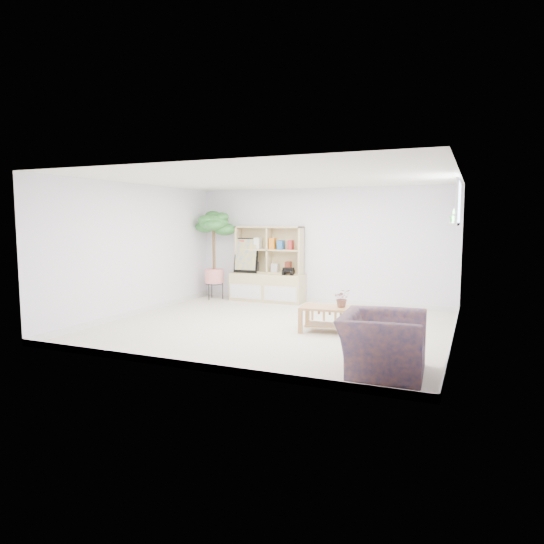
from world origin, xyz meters
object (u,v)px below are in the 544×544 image
at_px(storage_unit, 267,264).
at_px(armchair, 382,339).
at_px(coffee_table, 332,319).
at_px(floor_tree, 214,255).

height_order(storage_unit, armchair, storage_unit).
distance_m(coffee_table, armchair, 2.05).
bearing_deg(floor_tree, armchair, -40.96).
height_order(floor_tree, armchair, floor_tree).
height_order(storage_unit, floor_tree, floor_tree).
bearing_deg(coffee_table, storage_unit, 127.49).
bearing_deg(storage_unit, coffee_table, -47.06).
distance_m(coffee_table, floor_tree, 3.95).
height_order(coffee_table, armchair, armchair).
xyz_separation_m(storage_unit, armchair, (3.17, -3.97, -0.41)).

